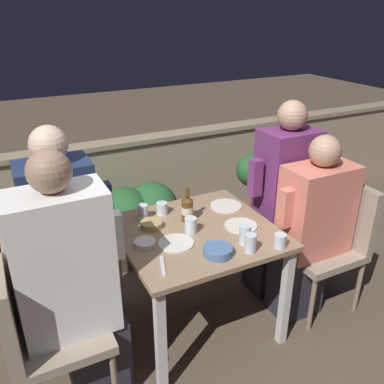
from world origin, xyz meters
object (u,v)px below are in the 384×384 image
at_px(chair_left_near, 35,325).
at_px(beer_bottle, 188,208).
at_px(chair_right_far, 300,216).
at_px(chair_left_far, 36,280).
at_px(person_navy_jumper, 69,245).
at_px(person_coral_top, 310,229).
at_px(person_white_polo, 73,285).
at_px(person_purple_stripe, 280,200).
at_px(chair_right_near, 332,233).
at_px(potted_plant, 254,185).

distance_m(chair_left_near, beer_bottle, 1.04).
bearing_deg(chair_right_far, chair_left_far, 178.14).
xyz_separation_m(person_navy_jumper, person_coral_top, (1.42, -0.35, -0.09)).
bearing_deg(chair_left_near, person_white_polo, -0.00).
bearing_deg(person_purple_stripe, person_coral_top, -86.12).
bearing_deg(chair_left_far, chair_right_near, -10.77).
xyz_separation_m(chair_left_near, chair_right_near, (1.88, 0.01, 0.00)).
xyz_separation_m(beer_bottle, potted_plant, (1.01, 0.73, -0.33)).
bearing_deg(chair_right_near, potted_plant, 85.12).
bearing_deg(person_coral_top, chair_right_far, 57.97).
distance_m(chair_left_near, chair_right_near, 1.88).
bearing_deg(chair_left_near, person_navy_jumper, 54.40).
bearing_deg(person_navy_jumper, person_purple_stripe, -2.39).
height_order(person_navy_jumper, person_purple_stripe, person_navy_jumper).
bearing_deg(beer_bottle, chair_left_far, 176.79).
bearing_deg(person_coral_top, potted_plant, 74.14).
distance_m(beer_bottle, potted_plant, 1.29).
relative_size(chair_left_near, potted_plant, 1.19).
bearing_deg(potted_plant, chair_right_near, -94.88).
relative_size(person_white_polo, chair_right_near, 1.56).
relative_size(person_navy_jumper, chair_right_far, 1.56).
xyz_separation_m(chair_left_far, potted_plant, (1.91, 0.68, -0.07)).
relative_size(chair_left_near, person_coral_top, 0.72).
distance_m(chair_left_far, potted_plant, 2.03).
bearing_deg(chair_right_far, person_coral_top, -122.03).
height_order(person_navy_jumper, potted_plant, person_navy_jumper).
distance_m(chair_right_far, potted_plant, 0.75).
relative_size(person_coral_top, person_purple_stripe, 0.89).
distance_m(person_white_polo, chair_right_far, 1.69).
distance_m(chair_left_near, person_purple_stripe, 1.69).
height_order(chair_right_near, person_coral_top, person_coral_top).
height_order(person_coral_top, chair_right_far, person_coral_top).
relative_size(person_white_polo, person_navy_jumper, 1.00).
xyz_separation_m(person_white_polo, person_navy_jumper, (0.05, 0.35, 0.01)).
distance_m(chair_left_far, beer_bottle, 0.94).
relative_size(chair_left_near, chair_left_far, 1.00).
xyz_separation_m(person_coral_top, potted_plant, (0.29, 1.03, -0.16)).
distance_m(person_white_polo, potted_plant, 2.06).
xyz_separation_m(person_navy_jumper, beer_bottle, (0.70, -0.05, 0.09)).
height_order(chair_right_far, beer_bottle, beer_bottle).
distance_m(chair_right_near, chair_right_far, 0.29).
height_order(chair_left_far, potted_plant, chair_left_far).
distance_m(chair_right_far, beer_bottle, 0.94).
distance_m(person_navy_jumper, person_coral_top, 1.47).
height_order(person_navy_jumper, beer_bottle, person_navy_jumper).
bearing_deg(chair_left_near, chair_left_far, 81.43).
relative_size(person_navy_jumper, person_coral_top, 1.13).
height_order(person_purple_stripe, potted_plant, person_purple_stripe).
height_order(chair_left_near, beer_bottle, beer_bottle).
bearing_deg(beer_bottle, person_purple_stripe, -0.63).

